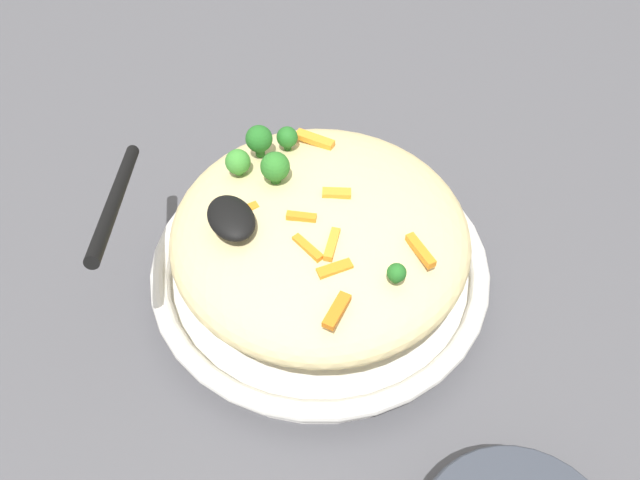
% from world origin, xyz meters
% --- Properties ---
extents(ground_plane, '(2.40, 2.40, 0.00)m').
position_xyz_m(ground_plane, '(0.00, 0.00, 0.00)').
color(ground_plane, '#4C4C51').
extents(serving_bowl, '(0.34, 0.34, 0.04)m').
position_xyz_m(serving_bowl, '(0.00, 0.00, 0.02)').
color(serving_bowl, white).
rests_on(serving_bowl, ground_plane).
extents(pasta_mound, '(0.29, 0.29, 0.08)m').
position_xyz_m(pasta_mound, '(0.00, 0.00, 0.08)').
color(pasta_mound, '#DBC689').
rests_on(pasta_mound, serving_bowl).
extents(carrot_piece_0, '(0.01, 0.03, 0.01)m').
position_xyz_m(carrot_piece_0, '(-0.07, 0.02, 0.12)').
color(carrot_piece_0, orange).
rests_on(carrot_piece_0, pasta_mound).
extents(carrot_piece_1, '(0.02, 0.03, 0.01)m').
position_xyz_m(carrot_piece_1, '(-0.01, 0.02, 0.12)').
color(carrot_piece_1, orange).
rests_on(carrot_piece_1, pasta_mound).
extents(carrot_piece_2, '(0.04, 0.03, 0.01)m').
position_xyz_m(carrot_piece_2, '(0.09, -0.04, 0.12)').
color(carrot_piece_2, orange).
rests_on(carrot_piece_2, pasta_mound).
extents(carrot_piece_3, '(0.02, 0.03, 0.01)m').
position_xyz_m(carrot_piece_3, '(0.01, -0.02, 0.12)').
color(carrot_piece_3, orange).
rests_on(carrot_piece_3, pasta_mound).
extents(carrot_piece_4, '(0.04, 0.01, 0.01)m').
position_xyz_m(carrot_piece_4, '(-0.08, -0.05, 0.12)').
color(carrot_piece_4, orange).
rests_on(carrot_piece_4, pasta_mound).
extents(carrot_piece_5, '(0.01, 0.04, 0.01)m').
position_xyz_m(carrot_piece_5, '(0.03, 0.07, 0.12)').
color(carrot_piece_5, orange).
rests_on(carrot_piece_5, pasta_mound).
extents(carrot_piece_6, '(0.03, 0.03, 0.01)m').
position_xyz_m(carrot_piece_6, '(-0.10, 0.04, 0.12)').
color(carrot_piece_6, orange).
rests_on(carrot_piece_6, pasta_mound).
extents(carrot_piece_7, '(0.03, 0.03, 0.01)m').
position_xyz_m(carrot_piece_7, '(-0.04, 0.01, 0.12)').
color(carrot_piece_7, orange).
rests_on(carrot_piece_7, pasta_mound).
extents(carrot_piece_8, '(0.03, 0.02, 0.01)m').
position_xyz_m(carrot_piece_8, '(-0.04, 0.03, 0.12)').
color(carrot_piece_8, orange).
rests_on(carrot_piece_8, pasta_mound).
extents(broccoli_floret_0, '(0.02, 0.02, 0.03)m').
position_xyz_m(broccoli_floret_0, '(0.08, 0.05, 0.13)').
color(broccoli_floret_0, '#377928').
rests_on(broccoli_floret_0, pasta_mound).
extents(broccoli_floret_1, '(0.03, 0.03, 0.03)m').
position_xyz_m(broccoli_floret_1, '(0.09, 0.02, 0.13)').
color(broccoli_floret_1, '#205B1C').
rests_on(broccoli_floret_1, pasta_mound).
extents(broccoli_floret_2, '(0.02, 0.02, 0.03)m').
position_xyz_m(broccoli_floret_2, '(0.09, -0.01, 0.13)').
color(broccoli_floret_2, '#205B1C').
rests_on(broccoli_floret_2, pasta_mound).
extents(broccoli_floret_3, '(0.03, 0.03, 0.03)m').
position_xyz_m(broccoli_floret_3, '(0.05, 0.02, 0.14)').
color(broccoli_floret_3, '#296820').
rests_on(broccoli_floret_3, pasta_mound).
extents(broccoli_floret_4, '(0.02, 0.02, 0.02)m').
position_xyz_m(broccoli_floret_4, '(-0.10, -0.02, 0.13)').
color(broccoli_floret_4, '#205B1C').
rests_on(broccoli_floret_4, pasta_mound).
extents(serving_spoon, '(0.18, 0.15, 0.08)m').
position_xyz_m(serving_spoon, '(0.03, 0.12, 0.14)').
color(serving_spoon, black).
rests_on(serving_spoon, pasta_mound).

